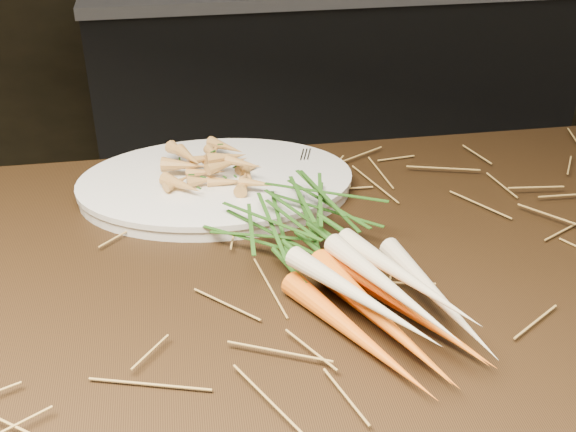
% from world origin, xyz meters
% --- Properties ---
extents(back_counter, '(1.82, 0.62, 0.84)m').
position_xyz_m(back_counter, '(0.30, 2.18, 0.42)').
color(back_counter, black).
rests_on(back_counter, ground).
extents(straw_bedding, '(1.40, 0.60, 0.02)m').
position_xyz_m(straw_bedding, '(0.00, 0.30, 0.91)').
color(straw_bedding, olive).
rests_on(straw_bedding, main_counter).
extents(root_veg_bunch, '(0.31, 0.47, 0.09)m').
position_xyz_m(root_veg_bunch, '(-0.14, 0.24, 0.94)').
color(root_veg_bunch, '#D64E02').
rests_on(root_veg_bunch, main_counter).
extents(serving_platter, '(0.43, 0.30, 0.02)m').
position_xyz_m(serving_platter, '(-0.26, 0.50, 0.91)').
color(serving_platter, white).
rests_on(serving_platter, main_counter).
extents(roasted_veg_heap, '(0.21, 0.16, 0.05)m').
position_xyz_m(roasted_veg_heap, '(-0.26, 0.50, 0.95)').
color(roasted_veg_heap, '#A17232').
rests_on(roasted_veg_heap, serving_platter).
extents(serving_fork, '(0.06, 0.16, 0.00)m').
position_xyz_m(serving_fork, '(-0.11, 0.48, 0.92)').
color(serving_fork, silver).
rests_on(serving_fork, serving_platter).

